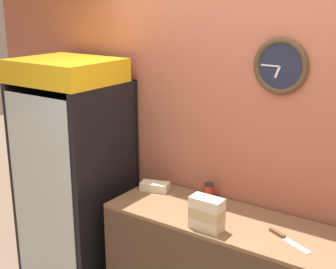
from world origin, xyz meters
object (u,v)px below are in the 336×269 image
sandwich_stack_bottom (206,224)px  sandwich_stack_top (207,203)px  sandwich_flat_left (155,186)px  condiment_jar (209,191)px  sandwich_stack_middle (207,214)px  chefs_knife (284,237)px  beverage_cooler (79,162)px

sandwich_stack_bottom → sandwich_stack_top: bearing=0.0°
sandwich_flat_left → condiment_jar: bearing=15.2°
sandwich_stack_bottom → sandwich_stack_middle: size_ratio=1.00×
sandwich_stack_middle → sandwich_stack_top: sandwich_stack_top is taller
sandwich_stack_bottom → sandwich_flat_left: size_ratio=0.91×
sandwich_stack_top → chefs_knife: (0.46, 0.17, -0.17)m
beverage_cooler → sandwich_stack_middle: beverage_cooler is taller
beverage_cooler → sandwich_stack_middle: bearing=-8.2°
sandwich_flat_left → sandwich_stack_middle: bearing=-26.6°
chefs_knife → condiment_jar: bearing=158.5°
sandwich_stack_middle → sandwich_flat_left: (-0.65, 0.33, -0.08)m
sandwich_flat_left → chefs_knife: (1.11, -0.16, -0.02)m
sandwich_stack_middle → chefs_knife: bearing=20.0°
sandwich_stack_middle → sandwich_flat_left: size_ratio=0.91×
beverage_cooler → sandwich_stack_middle: size_ratio=8.77×
sandwich_stack_top → condiment_jar: size_ratio=1.89×
condiment_jar → sandwich_stack_top: bearing=-61.7°
sandwich_stack_bottom → condiment_jar: bearing=118.3°
beverage_cooler → sandwich_flat_left: beverage_cooler is taller
chefs_knife → sandwich_stack_bottom: bearing=-160.0°
beverage_cooler → sandwich_stack_bottom: (1.33, -0.19, -0.09)m
sandwich_stack_middle → condiment_jar: bearing=118.3°
beverage_cooler → sandwich_flat_left: (0.68, 0.14, -0.10)m
sandwich_flat_left → condiment_jar: 0.43m
condiment_jar → chefs_knife: bearing=-21.5°
beverage_cooler → chefs_knife: bearing=-0.8°
sandwich_stack_top → chefs_knife: size_ratio=0.69×
sandwich_stack_middle → chefs_knife: sandwich_stack_middle is taller
sandwich_flat_left → chefs_knife: 1.12m
sandwich_stack_middle → chefs_knife: 0.50m
sandwich_stack_middle → sandwich_flat_left: 0.73m
sandwich_stack_bottom → sandwich_stack_top: sandwich_stack_top is taller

